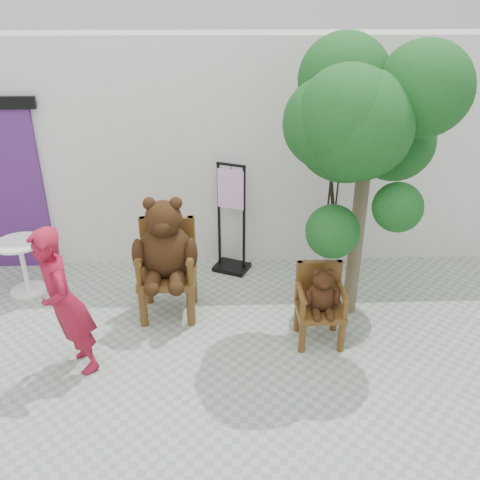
{
  "coord_description": "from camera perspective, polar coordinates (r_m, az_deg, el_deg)",
  "views": [
    {
      "loc": [
        -0.04,
        -3.8,
        3.44
      ],
      "look_at": [
        0.14,
        1.32,
        0.95
      ],
      "focal_mm": 38.0,
      "sensor_mm": 36.0,
      "label": 1
    }
  ],
  "objects": [
    {
      "name": "person",
      "position": [
        5.15,
        -19.09,
        -6.69
      ],
      "size": [
        0.61,
        0.69,
        1.57
      ],
      "primitive_type": "imported",
      "rotation": [
        0.0,
        0.0,
        -1.06
      ],
      "color": "maroon",
      "rests_on": "ground"
    },
    {
      "name": "back_wall",
      "position": [
        7.16,
        -1.62,
        10.24
      ],
      "size": [
        9.0,
        1.0,
        3.0
      ],
      "primitive_type": "cube",
      "color": "silver",
      "rests_on": "ground"
    },
    {
      "name": "display_stand",
      "position": [
        6.78,
        -0.97,
        1.03
      ],
      "size": [
        0.56,
        0.51,
        1.51
      ],
      "rotation": [
        0.0,
        0.0,
        -0.43
      ],
      "color": "black",
      "rests_on": "ground"
    },
    {
      "name": "ground_plane",
      "position": [
        5.12,
        -1.09,
        -16.23
      ],
      "size": [
        60.0,
        60.0,
        0.0
      ],
      "primitive_type": "plane",
      "color": "#939E8D",
      "rests_on": "ground"
    },
    {
      "name": "chair_small",
      "position": [
        5.49,
        9.03,
        -6.38
      ],
      "size": [
        0.5,
        0.48,
        0.9
      ],
      "color": "#482B0F",
      "rests_on": "ground"
    },
    {
      "name": "chair_big",
      "position": [
        5.79,
        -8.32,
        -1.25
      ],
      "size": [
        0.73,
        0.77,
        1.47
      ],
      "color": "#482B0F",
      "rests_on": "ground"
    },
    {
      "name": "tree",
      "position": [
        5.24,
        13.5,
        12.74
      ],
      "size": [
        1.81,
        1.82,
        3.13
      ],
      "rotation": [
        0.0,
        0.0,
        -0.09
      ],
      "color": "#4A3F2C",
      "rests_on": "ground"
    },
    {
      "name": "stool_bucket",
      "position": [
        6.89,
        10.1,
        1.58
      ],
      "size": [
        0.32,
        0.32,
        1.45
      ],
      "rotation": [
        0.0,
        0.0,
        -0.34
      ],
      "color": "white",
      "rests_on": "ground"
    },
    {
      "name": "cafe_table",
      "position": [
        6.88,
        -23.22,
        -2.16
      ],
      "size": [
        0.6,
        0.6,
        0.7
      ],
      "rotation": [
        0.0,
        0.0,
        -0.06
      ],
      "color": "white",
      "rests_on": "ground"
    }
  ]
}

